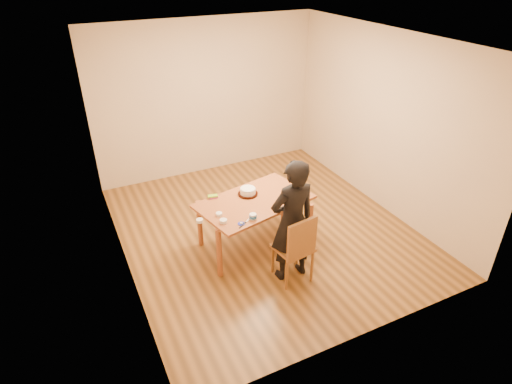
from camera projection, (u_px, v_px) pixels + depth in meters
name	position (u px, v px, depth m)	size (l,w,h in m)	color
room_shell	(255.00, 137.00, 5.97)	(4.00, 4.50, 2.70)	brown
dining_table	(254.00, 201.00, 5.64)	(1.47, 0.87, 0.04)	brown
dining_chair	(293.00, 248.00, 5.24)	(0.42, 0.42, 0.04)	brown
cake_plate	(248.00, 194.00, 5.76)	(0.27, 0.27, 0.02)	#B42B0C
cake	(248.00, 191.00, 5.74)	(0.21, 0.21, 0.07)	white
frosting_dome	(248.00, 188.00, 5.72)	(0.21, 0.21, 0.03)	white
frosting_tub	(253.00, 217.00, 5.23)	(0.08, 0.08, 0.07)	white
frosting_lid	(241.00, 224.00, 5.15)	(0.09, 0.09, 0.01)	#1A22AA
frosting_dollop	(241.00, 223.00, 5.14)	(0.04, 0.04, 0.02)	white
ramekin_green	(223.00, 221.00, 5.17)	(0.09, 0.09, 0.04)	white
ramekin_yellow	(219.00, 214.00, 5.31)	(0.08, 0.08, 0.04)	white
ramekin_multi	(200.00, 221.00, 5.18)	(0.08, 0.08, 0.04)	white
candy_box_pink	(213.00, 197.00, 5.68)	(0.12, 0.06, 0.02)	#E23580
candy_box_green	(213.00, 196.00, 5.68)	(0.13, 0.06, 0.02)	green
spatula	(243.00, 225.00, 5.13)	(0.15, 0.01, 0.01)	black
person	(292.00, 221.00, 5.09)	(0.59, 0.39, 1.61)	black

